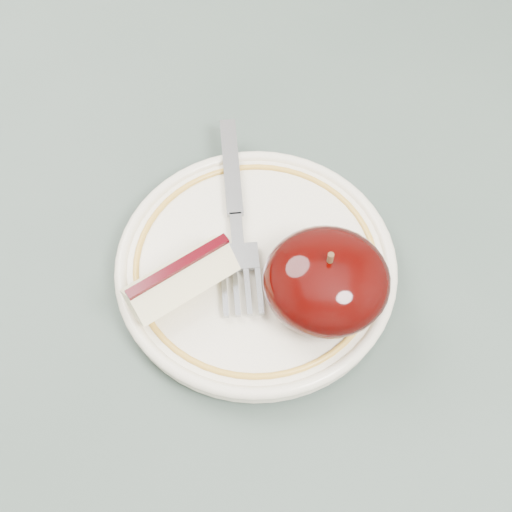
{
  "coord_description": "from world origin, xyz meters",
  "views": [
    {
      "loc": [
        0.01,
        -0.18,
        1.2
      ],
      "look_at": [
        0.0,
        0.07,
        0.78
      ],
      "focal_mm": 50.0,
      "sensor_mm": 36.0,
      "label": 1
    }
  ],
  "objects_px": {
    "apple_half": "(326,281)",
    "table": "(253,405)",
    "fork": "(236,216)",
    "plate": "(256,266)"
  },
  "relations": [
    {
      "from": "plate",
      "to": "apple_half",
      "type": "xyz_separation_m",
      "value": [
        0.05,
        -0.03,
        0.03
      ]
    },
    {
      "from": "table",
      "to": "apple_half",
      "type": "relative_size",
      "value": 10.83
    },
    {
      "from": "table",
      "to": "fork",
      "type": "relative_size",
      "value": 5.33
    },
    {
      "from": "fork",
      "to": "apple_half",
      "type": "bearing_deg",
      "value": -141.57
    },
    {
      "from": "table",
      "to": "plate",
      "type": "height_order",
      "value": "plate"
    },
    {
      "from": "plate",
      "to": "fork",
      "type": "height_order",
      "value": "fork"
    },
    {
      "from": "apple_half",
      "to": "table",
      "type": "bearing_deg",
      "value": -139.87
    },
    {
      "from": "apple_half",
      "to": "fork",
      "type": "relative_size",
      "value": 0.49
    },
    {
      "from": "table",
      "to": "fork",
      "type": "xyz_separation_m",
      "value": [
        -0.01,
        0.1,
        0.11
      ]
    },
    {
      "from": "table",
      "to": "plate",
      "type": "relative_size",
      "value": 4.57
    }
  ]
}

